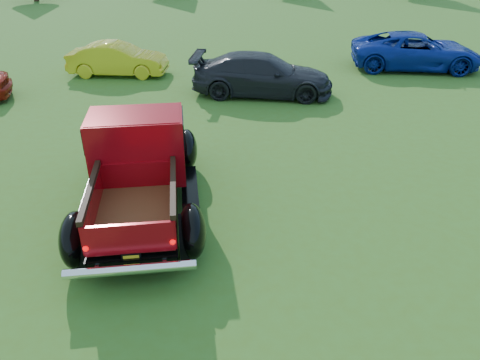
{
  "coord_description": "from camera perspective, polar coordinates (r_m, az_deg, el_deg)",
  "views": [
    {
      "loc": [
        -0.37,
        -7.06,
        5.02
      ],
      "look_at": [
        0.19,
        0.2,
        0.97
      ],
      "focal_mm": 35.0,
      "sensor_mm": 36.0,
      "label": 1
    }
  ],
  "objects": [
    {
      "name": "show_car_yellow",
      "position": [
        18.15,
        -14.69,
        14.05
      ],
      "size": [
        3.67,
        1.71,
        1.17
      ],
      "primitive_type": "imported",
      "rotation": [
        0.0,
        0.0,
        1.43
      ],
      "color": "gold",
      "rests_on": "ground"
    },
    {
      "name": "pickup_truck",
      "position": [
        9.41,
        -12.15,
        2.32
      ],
      "size": [
        2.56,
        5.09,
        1.85
      ],
      "rotation": [
        0.0,
        0.0,
        0.05
      ],
      "color": "black",
      "rests_on": "ground"
    },
    {
      "name": "show_car_grey",
      "position": [
        15.49,
        2.74,
        12.72
      ],
      "size": [
        4.79,
        2.65,
        1.31
      ],
      "primitive_type": "imported",
      "rotation": [
        0.0,
        0.0,
        1.38
      ],
      "color": "black",
      "rests_on": "ground"
    },
    {
      "name": "ground",
      "position": [
        8.67,
        -1.17,
        -6.28
      ],
      "size": [
        120.0,
        120.0,
        0.0
      ],
      "primitive_type": "plane",
      "color": "#3A5D1A",
      "rests_on": "ground"
    },
    {
      "name": "show_car_blue",
      "position": [
        19.6,
        20.7,
        14.5
      ],
      "size": [
        5.14,
        3.05,
        1.34
      ],
      "primitive_type": "imported",
      "rotation": [
        0.0,
        0.0,
        1.39
      ],
      "color": "navy",
      "rests_on": "ground"
    }
  ]
}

